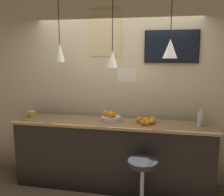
{
  "coord_description": "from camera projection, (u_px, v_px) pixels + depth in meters",
  "views": [
    {
      "loc": [
        0.69,
        -2.74,
        1.96
      ],
      "look_at": [
        0.0,
        0.69,
        1.35
      ],
      "focal_mm": 40.0,
      "sensor_mm": 36.0,
      "label": 1
    }
  ],
  "objects": [
    {
      "name": "back_wall",
      "position": [
        117.0,
        88.0,
        3.91
      ],
      "size": [
        8.0,
        0.06,
        2.9
      ],
      "color": "beige",
      "rests_on": "ground_plane"
    },
    {
      "name": "service_counter",
      "position": [
        112.0,
        154.0,
        3.7
      ],
      "size": [
        2.89,
        0.57,
        1.0
      ],
      "color": "black",
      "rests_on": "ground_plane"
    },
    {
      "name": "bar_stool",
      "position": [
        142.0,
        175.0,
        3.13
      ],
      "size": [
        0.37,
        0.37,
        0.67
      ],
      "color": "#B7B7BC",
      "rests_on": "ground_plane"
    },
    {
      "name": "fruit_bowl",
      "position": [
        111.0,
        117.0,
        3.62
      ],
      "size": [
        0.29,
        0.29,
        0.16
      ],
      "color": "beige",
      "rests_on": "service_counter"
    },
    {
      "name": "orange_pile",
      "position": [
        147.0,
        121.0,
        3.52
      ],
      "size": [
        0.28,
        0.29,
        0.09
      ],
      "color": "orange",
      "rests_on": "service_counter"
    },
    {
      "name": "juice_bottle",
      "position": [
        200.0,
        119.0,
        3.37
      ],
      "size": [
        0.08,
        0.08,
        0.23
      ],
      "color": "silver",
      "rests_on": "service_counter"
    },
    {
      "name": "spread_jar",
      "position": [
        32.0,
        114.0,
        3.87
      ],
      "size": [
        0.11,
        0.11,
        0.1
      ],
      "color": "gold",
      "rests_on": "service_counter"
    },
    {
      "name": "pendant_lamp_left",
      "position": [
        60.0,
        53.0,
        3.63
      ],
      "size": [
        0.15,
        0.15,
        0.94
      ],
      "color": "black"
    },
    {
      "name": "pendant_lamp_middle",
      "position": [
        113.0,
        59.0,
        3.49
      ],
      "size": [
        0.17,
        0.17,
        1.02
      ],
      "color": "black"
    },
    {
      "name": "pendant_lamp_right",
      "position": [
        170.0,
        48.0,
        3.31
      ],
      "size": [
        0.2,
        0.2,
        0.89
      ],
      "color": "black"
    },
    {
      "name": "mounted_tv",
      "position": [
        171.0,
        47.0,
        3.6
      ],
      "size": [
        0.77,
        0.04,
        0.47
      ],
      "color": "black"
    },
    {
      "name": "hanging_menu_board",
      "position": [
        127.0,
        75.0,
        3.25
      ],
      "size": [
        0.24,
        0.01,
        0.17
      ],
      "color": "white"
    },
    {
      "name": "wall_poster",
      "position": [
        105.0,
        33.0,
        3.77
      ],
      "size": [
        0.5,
        0.01,
        0.7
      ],
      "color": "#DBBC84"
    }
  ]
}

